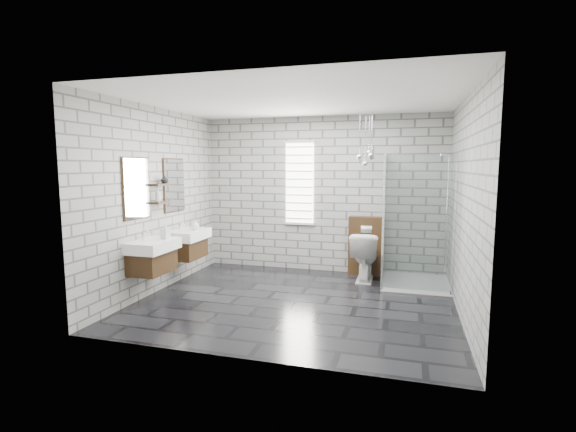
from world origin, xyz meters
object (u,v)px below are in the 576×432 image
at_px(toilet, 365,256).
at_px(vanity_left, 150,247).
at_px(vanity_right, 186,236).
at_px(cistern_panel, 367,246).
at_px(shower_enclosure, 410,254).

bearing_deg(toilet, vanity_left, 33.89).
bearing_deg(vanity_left, vanity_right, 90.00).
height_order(vanity_left, cistern_panel, vanity_left).
bearing_deg(cistern_panel, toilet, -90.00).
bearing_deg(vanity_left, shower_enclosure, 26.46).
height_order(cistern_panel, toilet, cistern_panel).
distance_m(cistern_panel, toilet, 0.33).
relative_size(vanity_left, vanity_right, 1.00).
height_order(shower_enclosure, toilet, shower_enclosure).
xyz_separation_m(vanity_right, cistern_panel, (2.71, 1.27, -0.26)).
bearing_deg(cistern_panel, vanity_right, -154.92).
height_order(cistern_panel, shower_enclosure, shower_enclosure).
distance_m(vanity_left, cistern_panel, 3.51).
bearing_deg(vanity_left, toilet, 35.01).
bearing_deg(cistern_panel, shower_enclosure, -36.41).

